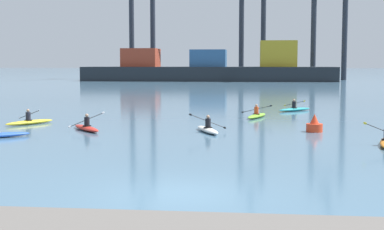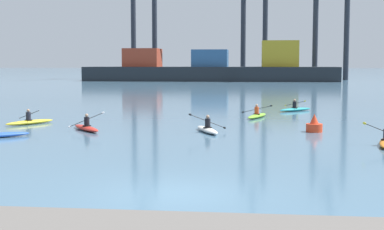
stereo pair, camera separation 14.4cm
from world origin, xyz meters
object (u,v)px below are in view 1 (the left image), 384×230
(kayak_teal, at_px, (295,109))
(container_barge, at_px, (211,69))
(channel_buoy, at_px, (314,125))
(kayak_white, at_px, (208,129))
(gantry_crane_west, at_px, (142,0))
(kayak_lime, at_px, (257,115))
(gantry_crane_west_mid, at_px, (253,0))
(kayak_red, at_px, (86,127))
(gantry_crane_east_mid, at_px, (330,4))
(kayak_yellow, at_px, (30,122))

(kayak_teal, bearing_deg, container_barge, 99.22)
(channel_buoy, height_order, kayak_white, kayak_white)
(gantry_crane_west, height_order, kayak_lime, gantry_crane_west)
(gantry_crane_west_mid, height_order, kayak_red, gantry_crane_west_mid)
(gantry_crane_west, bearing_deg, container_barge, -37.64)
(gantry_crane_west_mid, height_order, channel_buoy, gantry_crane_west_mid)
(gantry_crane_east_mid, height_order, kayak_lime, gantry_crane_east_mid)
(gantry_crane_east_mid, bearing_deg, kayak_red, -105.20)
(gantry_crane_west, distance_m, kayak_white, 105.26)
(gantry_crane_west, relative_size, kayak_white, 10.78)
(kayak_lime, bearing_deg, kayak_white, -108.16)
(container_barge, height_order, kayak_teal, container_barge)
(kayak_white, bearing_deg, kayak_red, 179.50)
(container_barge, bearing_deg, kayak_teal, -80.78)
(container_barge, relative_size, kayak_yellow, 16.58)
(gantry_crane_west_mid, relative_size, kayak_lime, 11.73)
(gantry_crane_west, distance_m, kayak_red, 103.89)
(gantry_crane_west_mid, bearing_deg, gantry_crane_east_mid, -18.77)
(channel_buoy, bearing_deg, gantry_crane_east_mid, 81.89)
(gantry_crane_west_mid, bearing_deg, kayak_red, -95.21)
(channel_buoy, bearing_deg, kayak_teal, 90.20)
(gantry_crane_west, height_order, kayak_red, gantry_crane_west)
(container_barge, relative_size, gantry_crane_west, 1.45)
(channel_buoy, bearing_deg, kayak_yellow, 173.46)
(kayak_lime, distance_m, kayak_teal, 6.50)
(gantry_crane_west, bearing_deg, gantry_crane_west_mid, 4.42)
(kayak_white, bearing_deg, kayak_teal, 67.76)
(kayak_white, bearing_deg, container_barge, 94.00)
(gantry_crane_west, xyz_separation_m, gantry_crane_east_mid, (43.09, -3.77, -1.76))
(gantry_crane_east_mid, distance_m, kayak_white, 100.50)
(container_barge, xyz_separation_m, kayak_teal, (11.90, -73.32, -2.41))
(kayak_yellow, bearing_deg, kayak_teal, 33.80)
(kayak_red, distance_m, kayak_lime, 12.71)
(kayak_lime, distance_m, kayak_yellow, 15.10)
(container_barge, relative_size, kayak_teal, 18.22)
(kayak_red, bearing_deg, gantry_crane_east_mid, 74.80)
(kayak_yellow, bearing_deg, gantry_crane_east_mid, 71.92)
(gantry_crane_east_mid, height_order, kayak_teal, gantry_crane_east_mid)
(gantry_crane_west_mid, bearing_deg, kayak_yellow, -97.84)
(channel_buoy, distance_m, kayak_red, 12.68)
(channel_buoy, height_order, kayak_teal, channel_buoy)
(gantry_crane_west, bearing_deg, kayak_white, -76.88)
(gantry_crane_west_mid, xyz_separation_m, kayak_yellow, (-13.80, -100.17, -18.39))
(container_barge, xyz_separation_m, channel_buoy, (11.95, -86.69, -2.23))
(gantry_crane_west, relative_size, kayak_yellow, 11.46)
(channel_buoy, bearing_deg, gantry_crane_west_mid, 91.84)
(gantry_crane_west_mid, height_order, kayak_white, gantry_crane_west_mid)
(kayak_lime, xyz_separation_m, kayak_yellow, (-14.00, -5.65, 0.00))
(gantry_crane_west_mid, height_order, kayak_teal, gantry_crane_west_mid)
(kayak_red, distance_m, kayak_teal, 18.92)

